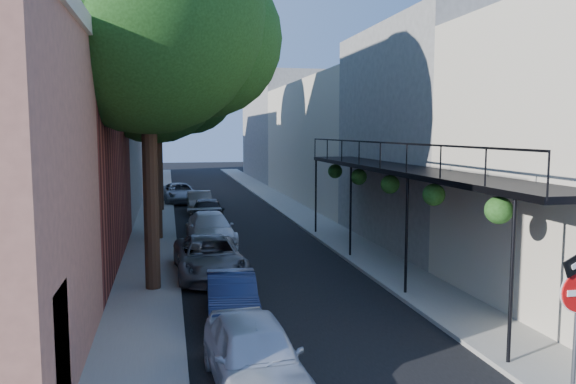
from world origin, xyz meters
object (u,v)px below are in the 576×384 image
parked_car_b (232,297)px  oak_near (162,21)px  oak_mid (163,76)px  parked_car_g (179,193)px  parked_car_f (200,202)px  oak_far (165,70)px  parked_car_a (255,355)px  parked_car_e (208,212)px  parked_car_d (210,229)px  parked_car_c (209,257)px

parked_car_b → oak_near: bearing=119.6°
oak_mid → parked_car_g: (0.82, 12.85, -6.41)m
oak_mid → parked_car_b: bearing=-81.7°
oak_mid → parked_car_f: 10.21m
oak_mid → oak_far: (0.06, 9.04, 1.20)m
parked_car_a → parked_car_e: 18.25m
oak_far → parked_car_d: oak_far is taller
parked_car_d → parked_car_f: 9.21m
oak_near → parked_car_a: size_ratio=2.90×
oak_far → parked_car_a: size_ratio=3.02×
parked_car_d → oak_near: bearing=-107.9°
parked_car_f → oak_near: bearing=-97.6°
parked_car_e → parked_car_a: bearing=-87.7°
oak_near → parked_car_c: (1.33, 1.20, -7.24)m
parked_car_a → parked_car_f: (0.28, 22.85, -0.04)m
oak_far → parked_car_f: bearing=-36.5°
parked_car_b → parked_car_f: bearing=92.4°
oak_mid → parked_car_g: 14.38m
oak_mid → parked_car_g: bearing=86.4°
parked_car_f → parked_car_g: size_ratio=0.82×
oak_near → parked_car_b: bearing=-63.6°
parked_car_b → parked_car_c: parked_car_c is taller
oak_mid → parked_car_e: (2.02, 3.11, -6.36)m
parked_car_a → parked_car_g: size_ratio=0.85×
oak_far → parked_car_f: oak_far is taller
parked_car_d → parked_car_a: bearing=-93.6°
parked_car_c → parked_car_d: parked_car_d is taller
parked_car_c → parked_car_d: size_ratio=1.03×
parked_car_e → parked_car_g: size_ratio=0.88×
parked_car_c → parked_car_a: bearing=-90.6°
parked_car_c → parked_car_b: bearing=-88.8°
parked_car_f → oak_mid: bearing=-104.6°
parked_car_b → parked_car_g: 23.99m
parked_car_b → parked_car_g: (-0.80, 23.98, 0.07)m
oak_mid → parked_car_a: 16.51m
oak_far → parked_car_f: 7.95m
oak_mid → parked_car_f: bearing=76.4°
oak_near → parked_car_g: (0.77, 20.82, -7.23)m
parked_car_d → parked_car_f: bearing=86.9°
oak_mid → parked_car_f: size_ratio=2.67×
parked_car_f → parked_car_c: bearing=-92.9°
oak_near → parked_car_f: size_ratio=2.99×
parked_car_b → parked_car_c: size_ratio=0.75×
parked_car_a → parked_car_g: bearing=88.3°
oak_near → parked_car_e: 13.34m
oak_far → parked_car_c: (1.31, -15.81, -7.62)m
parked_car_a → parked_car_c: bearing=88.2°
parked_car_f → parked_car_g: bearing=100.6°
oak_near → parked_car_g: bearing=87.9°
parked_car_d → parked_car_e: bearing=84.6°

